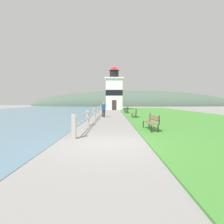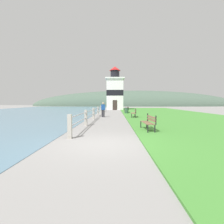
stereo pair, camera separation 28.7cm
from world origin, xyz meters
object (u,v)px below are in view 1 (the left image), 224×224
object	(u,v)px
person_strolling	(104,109)
trash_bin	(126,111)
park_bench_near	(152,121)
park_bench_far	(127,109)
lighthouse	(114,92)
park_bench_midway	(135,112)

from	to	relation	value
person_strolling	trash_bin	size ratio (longest dim) A/B	1.91
park_bench_near	park_bench_far	distance (m)	16.14
park_bench_far	trash_bin	distance (m)	1.79
trash_bin	lighthouse	bearing A→B (deg)	97.56
lighthouse	person_strolling	xyz separation A→B (m)	(-1.25, -17.80, -2.94)
park_bench_near	park_bench_far	xyz separation A→B (m)	(-0.15, 16.14, -0.00)
person_strolling	trash_bin	xyz separation A→B (m)	(2.90, 5.42, -0.44)
park_bench_far	park_bench_near	bearing A→B (deg)	89.09
person_strolling	park_bench_midway	bearing A→B (deg)	-118.76
person_strolling	park_bench_near	bearing A→B (deg)	-178.81
park_bench_midway	trash_bin	bearing A→B (deg)	-81.60
park_bench_far	lighthouse	distance (m)	11.25
lighthouse	park_bench_near	bearing A→B (deg)	-85.80
park_bench_near	park_bench_midway	distance (m)	8.35
park_bench_midway	park_bench_far	world-z (taller)	same
park_bench_far	lighthouse	bearing A→B (deg)	-81.74
trash_bin	person_strolling	bearing A→B (deg)	-118.14
park_bench_near	park_bench_midway	size ratio (longest dim) A/B	0.97
park_bench_near	lighthouse	distance (m)	27.01
park_bench_far	trash_bin	size ratio (longest dim) A/B	1.93
park_bench_near	trash_bin	size ratio (longest dim) A/B	2.15
trash_bin	park_bench_midway	bearing A→B (deg)	-86.21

